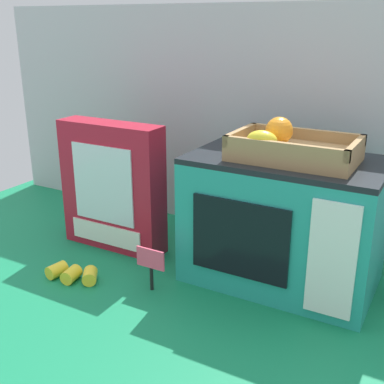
% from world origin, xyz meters
% --- Properties ---
extents(ground_plane, '(1.70, 1.70, 0.00)m').
position_xyz_m(ground_plane, '(0.00, 0.00, 0.00)').
color(ground_plane, '#147A4C').
rests_on(ground_plane, ground).
extents(display_back_panel, '(1.61, 0.03, 0.61)m').
position_xyz_m(display_back_panel, '(0.00, 0.25, 0.30)').
color(display_back_panel, '#B7BABF').
rests_on(display_back_panel, ground).
extents(toy_microwave, '(0.41, 0.26, 0.29)m').
position_xyz_m(toy_microwave, '(0.21, 0.02, 0.15)').
color(toy_microwave, teal).
rests_on(toy_microwave, ground).
extents(food_groups_crate, '(0.26, 0.16, 0.09)m').
position_xyz_m(food_groups_crate, '(0.22, 0.00, 0.32)').
color(food_groups_crate, '#A37F51').
rests_on(food_groups_crate, toy_microwave).
extents(cookie_set_box, '(0.28, 0.08, 0.33)m').
position_xyz_m(cookie_set_box, '(-0.23, -0.02, 0.16)').
color(cookie_set_box, '#B2192D').
rests_on(cookie_set_box, ground).
extents(price_sign, '(0.07, 0.01, 0.10)m').
position_xyz_m(price_sign, '(-0.02, -0.17, 0.07)').
color(price_sign, black).
rests_on(price_sign, ground).
extents(loose_toy_banana, '(0.13, 0.07, 0.03)m').
position_xyz_m(loose_toy_banana, '(-0.20, -0.22, 0.02)').
color(loose_toy_banana, yellow).
rests_on(loose_toy_banana, ground).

